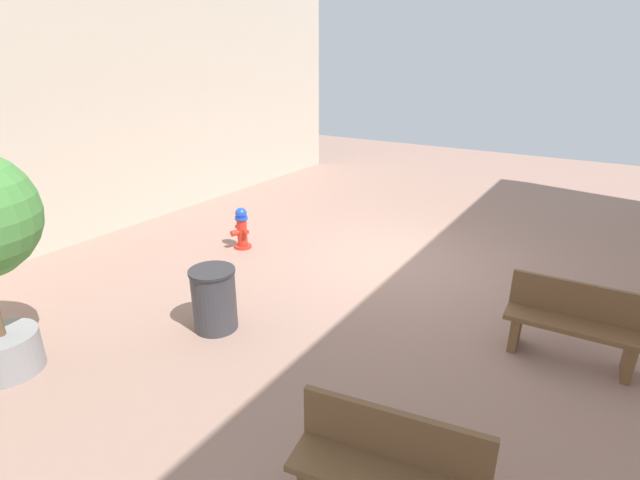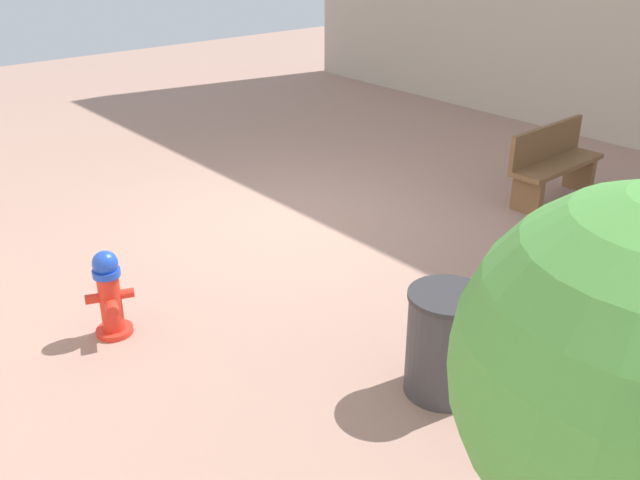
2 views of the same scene
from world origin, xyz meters
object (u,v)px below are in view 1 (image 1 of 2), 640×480
bench_near (574,322)px  bench_far (388,471)px  fire_hydrant (242,228)px  trash_bin (214,299)px

bench_near → bench_far: 3.30m
fire_hydrant → bench_far: (-4.73, 3.74, 0.09)m
bench_near → fire_hydrant: bearing=-5.9°
fire_hydrant → trash_bin: (-1.60, 2.38, 0.03)m
bench_far → fire_hydrant: bearing=-38.3°
fire_hydrant → trash_bin: bearing=124.0°
fire_hydrant → trash_bin: 2.86m
fire_hydrant → bench_far: bench_far is taller
bench_near → bench_far: size_ratio=1.00×
trash_bin → bench_near: bearing=-156.4°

